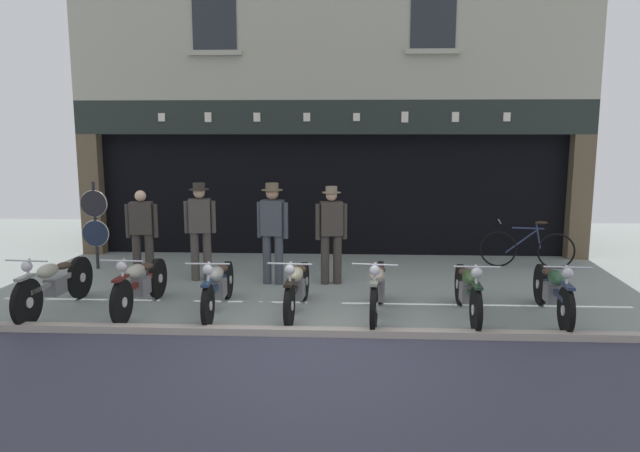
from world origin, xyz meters
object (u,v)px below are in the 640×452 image
(salesman_left, at_px, (142,232))
(motorcycle_far_left, at_px, (54,283))
(motorcycle_center, at_px, (297,286))
(salesman_right, at_px, (273,228))
(advert_board_near, at_px, (432,180))
(motorcycle_center_left, at_px, (218,285))
(motorcycle_center_right, at_px, (377,288))
(shopkeeper_center, at_px, (200,226))
(leaning_bicycle, at_px, (527,248))
(assistant_far_right, at_px, (331,230))
(motorcycle_right, at_px, (468,290))
(motorcycle_far_right, at_px, (553,290))
(tyre_sign_pole, at_px, (95,220))
(motorcycle_left, at_px, (140,283))

(salesman_left, bearing_deg, motorcycle_far_left, 59.43)
(motorcycle_center, relative_size, salesman_right, 1.10)
(advert_board_near, bearing_deg, motorcycle_center_left, -130.56)
(motorcycle_center_left, relative_size, motorcycle_center_right, 1.01)
(motorcycle_center_left, height_order, shopkeeper_center, shopkeeper_center)
(motorcycle_center_left, bearing_deg, shopkeeper_center, -69.62)
(salesman_right, xyz_separation_m, advert_board_near, (3.11, 2.68, 0.63))
(motorcycle_center_right, height_order, shopkeeper_center, shopkeeper_center)
(motorcycle_far_left, relative_size, leaning_bicycle, 1.17)
(motorcycle_center_right, bearing_deg, salesman_left, -16.23)
(motorcycle_center, xyz_separation_m, salesman_left, (-2.86, 1.59, 0.51))
(assistant_far_right, bearing_deg, salesman_right, -8.53)
(motorcycle_far_left, height_order, salesman_left, salesman_left)
(advert_board_near, bearing_deg, assistant_far_right, -128.50)
(salesman_right, relative_size, assistant_far_right, 1.03)
(motorcycle_right, distance_m, motorcycle_far_right, 1.22)
(leaning_bicycle, bearing_deg, motorcycle_center_right, 145.21)
(motorcycle_center, relative_size, motorcycle_right, 0.99)
(motorcycle_far_left, xyz_separation_m, leaning_bicycle, (7.92, 3.29, -0.06))
(motorcycle_far_left, bearing_deg, motorcycle_center, -174.20)
(tyre_sign_pole, bearing_deg, motorcycle_left, -55.76)
(motorcycle_far_left, height_order, motorcycle_right, motorcycle_far_left)
(motorcycle_center, xyz_separation_m, leaning_bicycle, (4.29, 3.19, -0.03))
(motorcycle_left, relative_size, motorcycle_center, 1.02)
(motorcycle_center, relative_size, advert_board_near, 1.82)
(motorcycle_center_right, distance_m, advert_board_near, 4.80)
(motorcycle_right, xyz_separation_m, tyre_sign_pole, (-6.65, 2.75, 0.55))
(motorcycle_far_right, relative_size, salesman_right, 1.13)
(motorcycle_center, relative_size, motorcycle_far_right, 0.98)
(motorcycle_center_left, xyz_separation_m, motorcycle_right, (3.67, -0.10, 0.01))
(motorcycle_center_left, distance_m, motorcycle_center_right, 2.37)
(salesman_left, bearing_deg, motorcycle_right, 156.31)
(motorcycle_far_right, bearing_deg, motorcycle_right, 5.64)
(salesman_left, relative_size, salesman_right, 0.93)
(motorcycle_center_left, bearing_deg, motorcycle_far_left, 1.55)
(shopkeeper_center, bearing_deg, motorcycle_left, 69.03)
(advert_board_near, bearing_deg, tyre_sign_pole, -165.76)
(motorcycle_far_left, xyz_separation_m, motorcycle_center, (3.63, 0.10, -0.02))
(motorcycle_center_right, height_order, advert_board_near, advert_board_near)
(motorcycle_far_right, height_order, advert_board_near, advert_board_near)
(motorcycle_center_right, xyz_separation_m, salesman_right, (-1.75, 1.77, 0.58))
(salesman_left, distance_m, assistant_far_right, 3.32)
(motorcycle_right, height_order, shopkeeper_center, shopkeeper_center)
(salesman_left, height_order, salesman_right, salesman_right)
(motorcycle_far_left, height_order, assistant_far_right, assistant_far_right)
(motorcycle_far_left, bearing_deg, motorcycle_center_right, -175.83)
(motorcycle_far_right, xyz_separation_m, tyre_sign_pole, (-7.87, 2.71, 0.55))
(motorcycle_center_left, height_order, assistant_far_right, assistant_far_right)
(motorcycle_far_left, relative_size, shopkeeper_center, 1.19)
(motorcycle_center, bearing_deg, tyre_sign_pole, -28.11)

